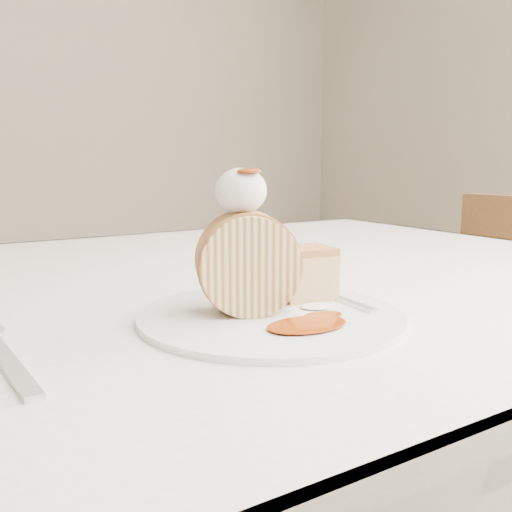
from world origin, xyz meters
TOP-DOWN VIEW (x-y plane):
  - table at (0.00, 0.20)m, footprint 1.40×0.90m
  - chair_end at (0.96, 0.36)m, footprint 0.42×0.42m
  - plate at (0.03, -0.00)m, footprint 0.28×0.28m
  - roulade_slice at (0.02, 0.01)m, footprint 0.10×0.08m
  - cake_chunk at (0.09, 0.03)m, footprint 0.06×0.06m
  - whipped_cream at (0.02, 0.02)m, footprint 0.05×0.05m
  - caramel_drizzle at (0.02, 0.01)m, footprint 0.02×0.02m
  - caramel_pool at (0.04, -0.06)m, footprint 0.08×0.06m
  - fork at (0.12, -0.00)m, footprint 0.03×0.15m
  - spoon at (-0.19, -0.01)m, footprint 0.03×0.17m

SIDE VIEW (x-z plane):
  - chair_end at x=0.96m, z-range 0.06..0.86m
  - table at x=0.00m, z-range 0.29..1.04m
  - spoon at x=-0.19m, z-range 0.75..0.75m
  - plate at x=0.03m, z-range 0.75..0.76m
  - fork at x=0.12m, z-range 0.76..0.76m
  - caramel_pool at x=0.04m, z-range 0.76..0.76m
  - cake_chunk at x=0.09m, z-range 0.76..0.80m
  - roulade_slice at x=0.02m, z-range 0.76..0.85m
  - whipped_cream at x=0.02m, z-range 0.85..0.89m
  - caramel_drizzle at x=0.02m, z-range 0.89..0.89m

